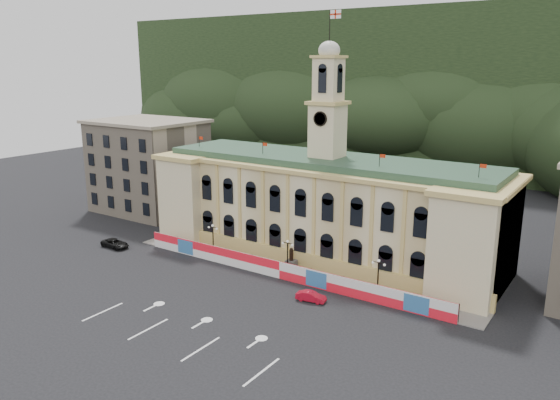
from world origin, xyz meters
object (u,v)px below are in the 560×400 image
Objects in this scene: lamp_center at (288,254)px; red_sedan at (311,296)px; black_suv at (115,243)px; statue at (291,264)px.

lamp_center reaches higher than red_sedan.
black_suv is (-37.57, -0.08, 0.07)m from red_sedan.
statue is 0.72× the size of black_suv.
lamp_center reaches higher than black_suv.
statue is at bearing 37.27° from red_sedan.
red_sedan is at bearing -38.75° from lamp_center.
statue is at bearing 90.00° from lamp_center.
black_suv is (-30.00, -7.16, -0.48)m from statue.
statue is 0.72× the size of lamp_center.
black_suv is (-30.00, -6.16, -2.36)m from lamp_center.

